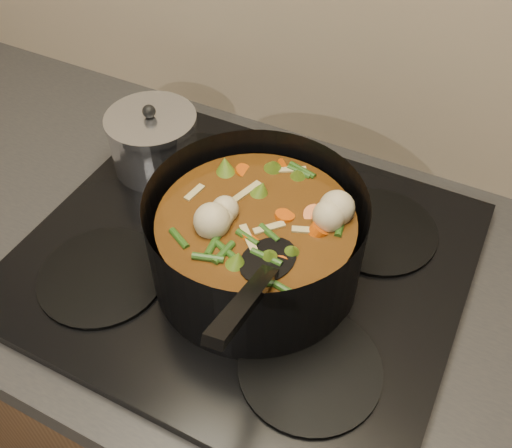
% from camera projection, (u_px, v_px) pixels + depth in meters
% --- Properties ---
extents(counter, '(2.64, 0.64, 0.91)m').
position_uv_depth(counter, '(248.00, 401.00, 1.18)').
color(counter, brown).
rests_on(counter, ground).
extents(stovetop, '(0.62, 0.54, 0.03)m').
position_uv_depth(stovetop, '(245.00, 257.00, 0.84)').
color(stovetop, black).
rests_on(stovetop, counter).
extents(stockpot, '(0.30, 0.39, 0.21)m').
position_uv_depth(stockpot, '(256.00, 241.00, 0.76)').
color(stockpot, black).
rests_on(stockpot, stovetop).
extents(saucepan, '(0.15, 0.15, 0.12)m').
position_uv_depth(saucepan, '(154.00, 141.00, 0.94)').
color(saucepan, silver).
rests_on(saucepan, stovetop).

